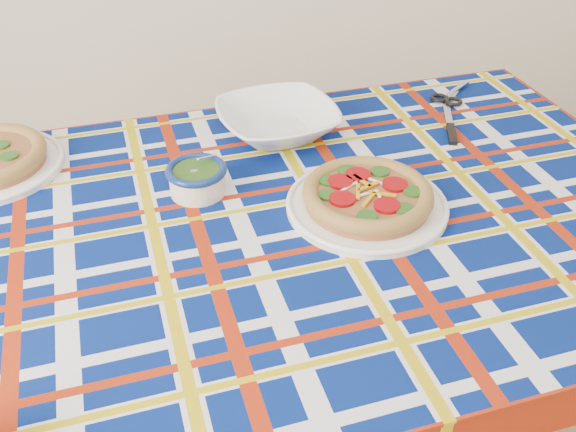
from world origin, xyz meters
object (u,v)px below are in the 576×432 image
object	(u,v)px
dining_table	(284,250)
serving_bowl	(278,121)
main_focaccia_plate	(368,195)
pesto_bowl	(197,177)

from	to	relation	value
dining_table	serving_bowl	bearing A→B (deg)	75.57
main_focaccia_plate	dining_table	bearing A→B (deg)	178.11
serving_bowl	main_focaccia_plate	bearing A→B (deg)	-73.58
pesto_bowl	serving_bowl	bearing A→B (deg)	43.30
dining_table	pesto_bowl	bearing A→B (deg)	135.02
main_focaccia_plate	pesto_bowl	world-z (taller)	pesto_bowl
main_focaccia_plate	pesto_bowl	distance (m)	0.35
pesto_bowl	serving_bowl	distance (m)	0.30
serving_bowl	dining_table	bearing A→B (deg)	-101.34
main_focaccia_plate	serving_bowl	distance (m)	0.36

